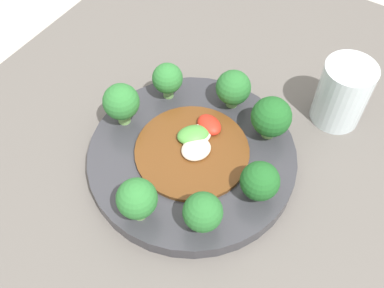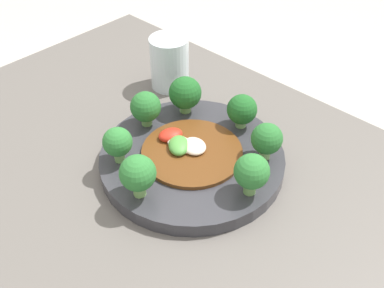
{
  "view_description": "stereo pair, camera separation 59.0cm",
  "coord_description": "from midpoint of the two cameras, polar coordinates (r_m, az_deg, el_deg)",
  "views": [
    {
      "loc": [
        -0.28,
        -0.24,
        1.26
      ],
      "look_at": [
        0.03,
        -0.04,
        0.76
      ],
      "focal_mm": 42.0,
      "sensor_mm": 36.0,
      "label": 1
    },
    {
      "loc": [
        -0.34,
        0.34,
        1.22
      ],
      "look_at": [
        0.03,
        -0.04,
        0.76
      ],
      "focal_mm": 42.0,
      "sensor_mm": 36.0,
      "label": 2
    }
  ],
  "objects": [
    {
      "name": "plate",
      "position": [
        0.62,
        -17.74,
        -17.92
      ],
      "size": [
        0.3,
        0.3,
        0.02
      ],
      "color": "#333338",
      "rests_on": "table"
    },
    {
      "name": "broccoli_east",
      "position": [
        0.65,
        -23.62,
        -9.26
      ],
      "size": [
        0.05,
        0.05,
        0.06
      ],
      "color": "#70A356",
      "rests_on": "plate"
    },
    {
      "name": "broccoli_north",
      "position": [
        0.57,
        -28.99,
        -21.56
      ],
      "size": [
        0.05,
        0.05,
        0.07
      ],
      "color": "#7AAD5B",
      "rests_on": "plate"
    },
    {
      "name": "broccoli_southeast",
      "position": [
        0.65,
        -17.28,
        -6.92
      ],
      "size": [
        0.06,
        0.06,
        0.07
      ],
      "color": "#7AAD5B",
      "rests_on": "plate"
    },
    {
      "name": "broccoli_west",
      "position": [
        0.52,
        -11.68,
        -23.5
      ],
      "size": [
        0.05,
        0.05,
        0.07
      ],
      "color": "#70A356",
      "rests_on": "plate"
    },
    {
      "name": "broccoli_south",
      "position": [
        0.6,
        -9.31,
        -10.44
      ],
      "size": [
        0.05,
        0.05,
        0.06
      ],
      "color": "#89B76B",
      "rests_on": "plate"
    },
    {
      "name": "broccoli_northeast",
      "position": [
        0.62,
        -29.48,
        -15.44
      ],
      "size": [
        0.05,
        0.05,
        0.06
      ],
      "color": "#70A356",
      "rests_on": "plate"
    },
    {
      "name": "broccoli_southwest",
      "position": [
        0.55,
        -7.08,
        -16.82
      ],
      "size": [
        0.05,
        0.05,
        0.06
      ],
      "color": "#89B76B",
      "rests_on": "plate"
    },
    {
      "name": "stirfry_center",
      "position": [
        0.61,
        -18.59,
        -16.59
      ],
      "size": [
        0.16,
        0.16,
        0.02
      ],
      "color": "#5B3314",
      "rests_on": "plate"
    },
    {
      "name": "drinking_glass",
      "position": [
        0.75,
        -17.4,
        -0.54
      ],
      "size": [
        0.08,
        0.08,
        0.1
      ],
      "color": "silver",
      "rests_on": "table"
    }
  ]
}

